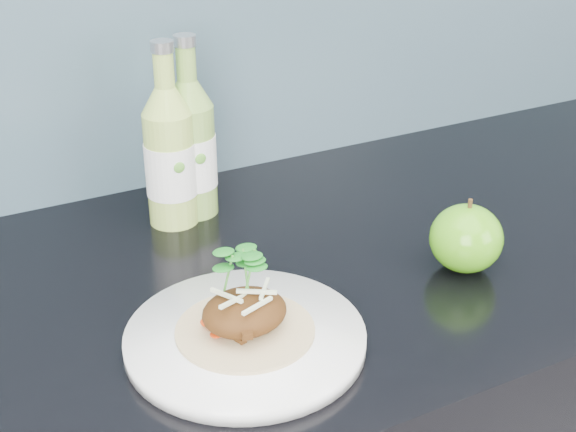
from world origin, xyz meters
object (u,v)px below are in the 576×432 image
green_apple (466,238)px  cider_bottle_left (170,157)px  dinner_plate (245,338)px  cider_bottle_right (191,149)px

green_apple → cider_bottle_left: 0.38m
dinner_plate → green_apple: green_apple is taller
cider_bottle_left → cider_bottle_right: same height
green_apple → cider_bottle_right: 0.37m
green_apple → cider_bottle_left: size_ratio=0.38×
dinner_plate → cider_bottle_right: (0.07, 0.30, 0.08)m
dinner_plate → cider_bottle_left: (0.03, 0.29, 0.08)m
green_apple → cider_bottle_right: size_ratio=0.38×
cider_bottle_left → green_apple: bearing=-36.1°
dinner_plate → cider_bottle_right: size_ratio=1.17×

